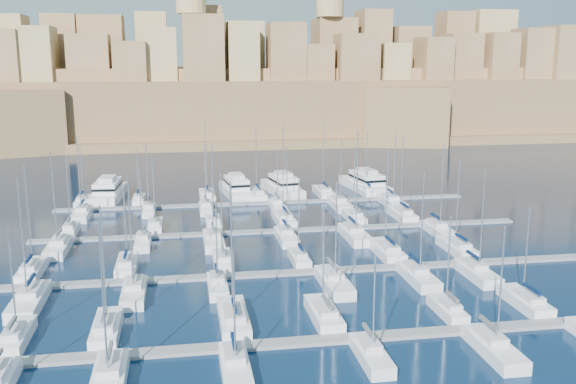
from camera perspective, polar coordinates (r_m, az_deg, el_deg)
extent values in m
plane|color=black|center=(101.14, 0.51, -5.03)|extent=(600.00, 600.00, 0.00)
cube|color=slate|center=(69.94, 5.51, -12.82)|extent=(84.00, 2.00, 0.40)
cube|color=slate|center=(89.85, 1.86, -7.09)|extent=(84.00, 2.00, 0.40)
cube|color=slate|center=(110.56, -0.40, -3.46)|extent=(84.00, 2.00, 0.40)
cube|color=slate|center=(131.69, -1.93, -0.97)|extent=(84.00, 2.00, 0.40)
cube|color=white|center=(74.62, -22.99, -11.86)|extent=(2.55, 8.49, 1.62)
cube|color=silver|center=(73.42, -23.22, -11.29)|extent=(1.78, 3.82, 0.70)
cylinder|color=#9EA0A8|center=(72.77, -23.32, -7.05)|extent=(0.18, 0.18, 11.28)
cube|color=#595B60|center=(72.65, -23.36, -10.65)|extent=(0.35, 3.39, 0.35)
cube|color=white|center=(73.42, -15.81, -11.72)|extent=(2.83, 9.44, 1.67)
cube|color=silver|center=(72.10, -15.94, -11.15)|extent=(1.98, 4.25, 0.70)
cylinder|color=#9EA0A8|center=(71.34, -16.10, -6.20)|extent=(0.18, 0.18, 12.86)
cube|color=#595B60|center=(71.27, -16.03, -10.51)|extent=(0.35, 3.77, 0.35)
cube|color=white|center=(73.59, -4.88, -11.21)|extent=(3.15, 10.51, 1.73)
cube|color=silver|center=(72.15, -4.83, -10.65)|extent=(2.21, 4.73, 0.70)
cylinder|color=#9EA0A8|center=(71.29, -5.03, -4.96)|extent=(0.18, 0.18, 14.69)
cube|color=#051839|center=(71.27, -4.81, -10.03)|extent=(0.35, 4.20, 0.35)
cube|color=white|center=(74.58, 3.19, -10.88)|extent=(2.86, 9.54, 1.68)
cube|color=silver|center=(73.27, 3.37, -10.31)|extent=(2.00, 4.29, 0.70)
cylinder|color=#9EA0A8|center=(72.70, 3.17, -5.83)|extent=(0.18, 0.18, 11.81)
cube|color=#595B60|center=(72.45, 3.46, -9.68)|extent=(0.35, 3.81, 0.35)
cube|color=white|center=(78.03, 13.97, -10.22)|extent=(2.25, 7.51, 1.58)
cube|color=silver|center=(76.98, 14.24, -9.63)|extent=(1.58, 3.38, 0.70)
cylinder|color=#9EA0A8|center=(76.34, 14.08, -5.91)|extent=(0.18, 0.18, 10.49)
cube|color=#595B60|center=(76.29, 14.39, -8.99)|extent=(0.35, 3.00, 0.35)
cube|color=white|center=(83.14, 20.29, -9.20)|extent=(2.75, 9.17, 1.66)
cube|color=silver|center=(82.00, 20.67, -8.64)|extent=(1.93, 4.13, 0.70)
cylinder|color=#9EA0A8|center=(81.58, 20.44, -4.99)|extent=(0.18, 0.18, 10.81)
cube|color=#051839|center=(81.28, 20.88, -8.05)|extent=(0.35, 3.67, 0.35)
cube|color=white|center=(62.79, -15.61, -15.89)|extent=(2.96, 9.86, 1.69)
cube|color=silver|center=(63.13, -15.58, -14.52)|extent=(2.07, 4.44, 0.70)
cylinder|color=#9EA0A8|center=(59.12, -16.09, -9.26)|extent=(0.18, 0.18, 14.20)
cube|color=#595B60|center=(63.12, -15.59, -13.46)|extent=(0.35, 3.94, 0.35)
cube|color=white|center=(62.97, -4.72, -15.41)|extent=(2.67, 8.90, 1.65)
cube|color=silver|center=(63.24, -4.81, -14.10)|extent=(1.87, 4.01, 0.70)
cylinder|color=#9EA0A8|center=(59.94, -4.79, -10.23)|extent=(0.18, 0.18, 10.96)
cube|color=#051839|center=(63.19, -4.86, -13.07)|extent=(0.35, 3.56, 0.35)
cube|color=white|center=(65.59, 7.41, -14.32)|extent=(2.47, 8.22, 1.61)
cube|color=silver|center=(65.80, 7.23, -13.11)|extent=(1.73, 3.70, 0.70)
cylinder|color=#9EA0A8|center=(62.93, 7.66, -9.80)|extent=(0.18, 0.18, 9.82)
cube|color=#595B60|center=(65.73, 7.15, -12.13)|extent=(0.35, 3.29, 0.35)
cube|color=white|center=(69.55, 17.84, -13.21)|extent=(2.85, 9.49, 1.67)
cube|color=silver|center=(69.83, 17.54, -12.02)|extent=(1.99, 4.27, 0.70)
cylinder|color=#9EA0A8|center=(66.60, 18.40, -7.95)|extent=(0.18, 0.18, 12.17)
cube|color=#595B60|center=(69.81, 17.41, -11.08)|extent=(0.35, 3.80, 0.35)
cube|color=white|center=(95.72, -21.79, -6.55)|extent=(2.76, 9.19, 1.66)
cube|color=silver|center=(94.51, -21.95, -6.05)|extent=(1.93, 4.13, 0.70)
cylinder|color=#9EA0A8|center=(94.09, -22.09, -1.90)|extent=(0.18, 0.18, 14.09)
cube|color=#051839|center=(93.78, -22.06, -5.52)|extent=(0.35, 3.68, 0.35)
cube|color=white|center=(93.81, -14.12, -6.42)|extent=(2.78, 9.27, 1.66)
cube|color=silver|center=(92.58, -14.20, -5.90)|extent=(1.95, 4.17, 0.70)
cylinder|color=#9EA0A8|center=(92.56, -14.28, -2.71)|extent=(0.18, 0.18, 10.64)
cube|color=#051839|center=(91.83, -14.25, -5.36)|extent=(0.35, 3.71, 0.35)
cube|color=white|center=(93.44, -5.82, -6.19)|extent=(2.66, 8.88, 1.64)
cube|color=silver|center=(92.24, -5.80, -5.67)|extent=(1.86, 3.99, 0.70)
cylinder|color=#9EA0A8|center=(91.98, -5.93, -1.98)|extent=(0.18, 0.18, 12.25)
cube|color=#595B60|center=(91.51, -5.79, -5.12)|extent=(0.35, 3.55, 0.35)
cube|color=white|center=(94.19, 1.00, -6.00)|extent=(2.31, 7.68, 1.58)
cube|color=silver|center=(93.13, 1.09, -5.47)|extent=(1.61, 3.46, 0.70)
cylinder|color=#9EA0A8|center=(92.82, 0.97, -2.21)|extent=(0.18, 0.18, 11.08)
cube|color=#051839|center=(92.46, 1.13, -4.92)|extent=(0.35, 3.07, 0.35)
cube|color=white|center=(98.71, 8.73, -5.26)|extent=(3.10, 10.34, 1.72)
cube|color=silver|center=(97.43, 8.94, -4.75)|extent=(2.17, 4.65, 0.70)
cylinder|color=#9EA0A8|center=(97.13, 8.79, -0.54)|extent=(0.18, 0.18, 14.70)
cube|color=#051839|center=(96.67, 9.06, -4.24)|extent=(0.35, 4.14, 0.35)
cube|color=white|center=(102.51, 14.75, -4.88)|extent=(2.97, 9.88, 1.69)
cube|color=silver|center=(101.31, 15.02, -4.39)|extent=(2.08, 4.45, 0.70)
cylinder|color=#9EA0A8|center=(101.13, 14.86, -0.80)|extent=(0.18, 0.18, 13.05)
cube|color=#051839|center=(100.60, 15.16, -3.89)|extent=(0.35, 3.95, 0.35)
cube|color=white|center=(84.07, -22.03, -9.06)|extent=(3.30, 11.01, 1.75)
cube|color=silver|center=(84.68, -21.94, -8.03)|extent=(2.31, 4.95, 0.70)
cylinder|color=#9EA0A8|center=(81.15, -22.55, -3.84)|extent=(0.18, 0.18, 14.44)
cube|color=#051839|center=(84.85, -21.92, -7.23)|extent=(0.35, 4.40, 0.35)
cube|color=white|center=(82.98, -13.52, -8.81)|extent=(2.83, 9.44, 1.67)
cube|color=silver|center=(83.46, -13.52, -7.82)|extent=(1.98, 4.25, 0.70)
cylinder|color=#9EA0A8|center=(80.10, -13.82, -3.54)|extent=(0.18, 0.18, 14.38)
cube|color=#595B60|center=(83.57, -13.53, -7.03)|extent=(0.35, 3.77, 0.35)
cube|color=white|center=(83.48, -6.29, -8.44)|extent=(2.42, 8.08, 1.60)
cube|color=silver|center=(83.86, -6.34, -7.51)|extent=(1.70, 3.63, 0.70)
cylinder|color=#9EA0A8|center=(81.18, -6.37, -4.45)|extent=(0.18, 0.18, 10.72)
cube|color=#051839|center=(83.90, -6.37, -6.74)|extent=(0.35, 3.23, 0.35)
cube|color=white|center=(84.39, 4.12, -8.13)|extent=(3.17, 10.56, 1.73)
cube|color=silver|center=(84.95, 3.97, -7.12)|extent=(2.22, 4.75, 0.70)
cylinder|color=#9EA0A8|center=(81.72, 4.28, -3.48)|extent=(0.18, 0.18, 12.71)
cube|color=#595B60|center=(85.11, 3.89, -6.34)|extent=(0.35, 4.22, 0.35)
cube|color=white|center=(88.09, 11.50, -7.49)|extent=(2.94, 9.81, 1.69)
cube|color=silver|center=(88.57, 11.31, -6.55)|extent=(2.06, 4.42, 0.70)
cylinder|color=#9EA0A8|center=(85.45, 11.83, -2.72)|extent=(0.18, 0.18, 13.66)
cube|color=#051839|center=(88.69, 11.22, -5.81)|extent=(0.35, 3.93, 0.35)
cube|color=white|center=(91.44, 16.46, -7.02)|extent=(2.90, 9.65, 1.68)
cube|color=silver|center=(91.90, 16.24, -6.13)|extent=(2.03, 4.34, 0.70)
cylinder|color=#9EA0A8|center=(88.93, 16.88, -2.46)|extent=(0.18, 0.18, 13.56)
cube|color=#051839|center=(92.00, 16.15, -5.42)|extent=(0.35, 3.86, 0.35)
cube|color=white|center=(115.48, -18.77, -3.28)|extent=(2.34, 7.80, 1.59)
cube|color=silver|center=(114.46, -18.87, -2.83)|extent=(1.64, 3.51, 0.70)
cylinder|color=#9EA0A8|center=(114.34, -18.97, 0.11)|extent=(0.18, 0.18, 12.20)
cube|color=#595B60|center=(113.83, -18.93, -2.37)|extent=(0.35, 3.12, 0.35)
cube|color=white|center=(114.16, -11.72, -3.06)|extent=(2.43, 8.12, 1.61)
cube|color=silver|center=(113.09, -11.76, -2.60)|extent=(1.70, 3.65, 0.70)
cylinder|color=#9EA0A8|center=(113.04, -11.86, 0.32)|extent=(0.18, 0.18, 11.97)
cube|color=#595B60|center=(112.44, -11.79, -2.13)|extent=(0.35, 3.25, 0.35)
cube|color=white|center=(114.50, -6.63, -2.83)|extent=(2.64, 8.79, 1.64)
cube|color=silver|center=(113.36, -6.62, -2.37)|extent=(1.85, 3.96, 0.70)
cylinder|color=#9EA0A8|center=(113.26, -6.74, 0.96)|extent=(0.18, 0.18, 13.61)
cube|color=#051839|center=(112.68, -6.62, -1.91)|extent=(0.35, 3.52, 0.35)
cube|color=white|center=(116.61, -0.39, -2.46)|extent=(3.16, 10.54, 1.73)
cube|color=silver|center=(115.31, -0.30, -2.01)|extent=(2.21, 4.74, 0.70)
cylinder|color=#9EA0A8|center=(115.27, -0.43, 1.86)|extent=(0.18, 0.18, 15.94)
cube|color=#051839|center=(114.56, -0.26, -1.56)|extent=(0.35, 4.22, 0.35)
cube|color=white|center=(118.44, 5.90, -2.33)|extent=(2.59, 8.64, 1.63)
cube|color=silver|center=(117.35, 6.03, -1.88)|extent=(1.82, 3.89, 0.70)
cylinder|color=#9EA0A8|center=(117.35, 5.92, 1.02)|extent=(0.18, 0.18, 12.30)
cube|color=#595B60|center=(116.70, 6.09, -1.42)|extent=(0.35, 3.46, 0.35)
cube|color=white|center=(121.97, 10.04, -2.01)|extent=(3.09, 10.30, 1.72)
cube|color=silver|center=(120.75, 10.22, -1.57)|extent=(2.16, 4.64, 0.70)
cylinder|color=#9EA0A8|center=(120.82, 10.09, 1.71)|extent=(0.18, 0.18, 14.19)
cube|color=#051839|center=(120.04, 10.32, -1.14)|extent=(0.35, 4.12, 0.35)
cube|color=white|center=(105.16, -19.74, -4.77)|extent=(2.98, 9.94, 1.70)
cube|color=silver|center=(105.78, -19.69, -4.00)|extent=(2.09, 4.47, 0.70)
cylinder|color=#9EA0A8|center=(102.77, -20.10, -0.51)|extent=(0.18, 0.18, 14.51)
cube|color=#595B60|center=(105.99, -19.69, -3.38)|extent=(0.35, 3.97, 0.35)
cube|color=white|center=(104.50, -12.77, -4.49)|extent=(2.43, 8.10, 1.61)
cube|color=silver|center=(104.97, -12.77, -3.76)|extent=(1.70, 3.65, 0.70)
cylinder|color=#9EA0A8|center=(102.48, -12.95, -0.99)|extent=(0.18, 0.18, 11.66)
cube|color=#595B60|center=(105.09, -12.79, -3.15)|extent=(0.35, 3.24, 0.35)
cube|color=white|center=(103.37, -6.64, -4.42)|extent=(3.07, 10.24, 1.71)
cube|color=silver|center=(104.02, -6.68, -3.63)|extent=(2.15, 4.61, 0.70)
cylinder|color=#9EA0A8|center=(100.99, -6.73, -0.28)|extent=(0.18, 0.18, 13.75)
cube|color=#595B60|center=(104.25, -6.71, -3.00)|extent=(0.35, 4.09, 0.35)
cube|color=white|center=(104.98, -0.14, -4.10)|extent=(2.82, 9.39, 1.67)
cube|color=silver|center=(105.56, -0.23, -3.34)|extent=(1.97, 4.23, 0.70)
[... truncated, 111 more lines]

